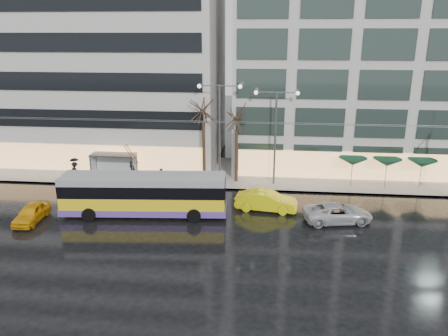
# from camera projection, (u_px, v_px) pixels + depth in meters

# --- Properties ---
(ground) EXTENTS (140.00, 140.00, 0.00)m
(ground) POSITION_uv_depth(u_px,v_px,m) (175.00, 233.00, 30.79)
(ground) COLOR black
(ground) RESTS_ON ground
(sidewalk) EXTENTS (80.00, 10.00, 0.15)m
(sidewalk) POSITION_uv_depth(u_px,v_px,m) (223.00, 172.00, 43.87)
(sidewalk) COLOR gray
(sidewalk) RESTS_ON ground
(kerb) EXTENTS (80.00, 0.10, 0.15)m
(kerb) POSITION_uv_depth(u_px,v_px,m) (218.00, 189.00, 39.17)
(kerb) COLOR slate
(kerb) RESTS_ON ground
(building_left) EXTENTS (34.00, 14.00, 22.00)m
(building_left) POSITION_uv_depth(u_px,v_px,m) (62.00, 55.00, 47.07)
(building_left) COLOR #BBB9B3
(building_left) RESTS_ON sidewalk
(building_right) EXTENTS (32.00, 14.00, 25.00)m
(building_right) POSITION_uv_depth(u_px,v_px,m) (399.00, 41.00, 43.21)
(building_right) COLOR #BBB9B3
(building_right) RESTS_ON sidewalk
(trolleybus) EXTENTS (12.67, 5.15, 5.80)m
(trolleybus) POSITION_uv_depth(u_px,v_px,m) (144.00, 196.00, 33.38)
(trolleybus) COLOR yellow
(trolleybus) RESTS_ON ground
(catenary) EXTENTS (42.24, 5.12, 7.00)m
(catenary) POSITION_uv_depth(u_px,v_px,m) (204.00, 147.00, 36.96)
(catenary) COLOR #595B60
(catenary) RESTS_ON ground
(bus_shelter) EXTENTS (4.20, 1.60, 2.51)m
(bus_shelter) POSITION_uv_depth(u_px,v_px,m) (110.00, 160.00, 41.17)
(bus_shelter) COLOR #595B60
(bus_shelter) RESTS_ON sidewalk
(street_lamp_near) EXTENTS (3.96, 0.36, 9.03)m
(street_lamp_near) POSITION_uv_depth(u_px,v_px,m) (220.00, 120.00, 39.07)
(street_lamp_near) COLOR #595B60
(street_lamp_near) RESTS_ON sidewalk
(street_lamp_far) EXTENTS (3.96, 0.36, 8.53)m
(street_lamp_far) POSITION_uv_depth(u_px,v_px,m) (276.00, 124.00, 38.66)
(street_lamp_far) COLOR #595B60
(street_lamp_far) RESTS_ON sidewalk
(tree_a) EXTENTS (3.20, 3.20, 8.40)m
(tree_a) POSITION_uv_depth(u_px,v_px,m) (203.00, 107.00, 39.08)
(tree_a) COLOR black
(tree_a) RESTS_ON sidewalk
(tree_b) EXTENTS (3.20, 3.20, 7.70)m
(tree_b) POSITION_uv_depth(u_px,v_px,m) (237.00, 115.00, 39.18)
(tree_b) COLOR black
(tree_b) RESTS_ON sidewalk
(parasol_a) EXTENTS (2.50, 2.50, 2.65)m
(parasol_a) POSITION_uv_depth(u_px,v_px,m) (353.00, 161.00, 39.15)
(parasol_a) COLOR #595B60
(parasol_a) RESTS_ON sidewalk
(parasol_b) EXTENTS (2.50, 2.50, 2.65)m
(parasol_b) POSITION_uv_depth(u_px,v_px,m) (387.00, 162.00, 38.85)
(parasol_b) COLOR #595B60
(parasol_b) RESTS_ON sidewalk
(parasol_c) EXTENTS (2.50, 2.50, 2.65)m
(parasol_c) POSITION_uv_depth(u_px,v_px,m) (422.00, 163.00, 38.56)
(parasol_c) COLOR #595B60
(parasol_c) RESTS_ON sidewalk
(taxi_a) EXTENTS (1.69, 3.92, 1.32)m
(taxi_a) POSITION_uv_depth(u_px,v_px,m) (31.00, 213.00, 32.47)
(taxi_a) COLOR orange
(taxi_a) RESTS_ON ground
(taxi_b) EXTENTS (5.04, 2.28, 1.60)m
(taxi_b) POSITION_uv_depth(u_px,v_px,m) (266.00, 201.00, 34.48)
(taxi_b) COLOR #FFFB0D
(taxi_b) RESTS_ON ground
(sedan_silver) EXTENTS (5.42, 3.26, 1.41)m
(sedan_silver) POSITION_uv_depth(u_px,v_px,m) (338.00, 213.00, 32.39)
(sedan_silver) COLOR #B9BABE
(sedan_silver) RESTS_ON ground
(pedestrian_a) EXTENTS (1.25, 1.26, 2.19)m
(pedestrian_a) POSITION_uv_depth(u_px,v_px,m) (132.00, 164.00, 41.42)
(pedestrian_a) COLOR black
(pedestrian_a) RESTS_ON sidewalk
(pedestrian_b) EXTENTS (0.95, 0.94, 1.55)m
(pedestrian_b) POSITION_uv_depth(u_px,v_px,m) (161.00, 177.00, 39.82)
(pedestrian_b) COLOR black
(pedestrian_b) RESTS_ON sidewalk
(pedestrian_c) EXTENTS (1.26, 1.11, 2.11)m
(pedestrian_c) POSITION_uv_depth(u_px,v_px,m) (75.00, 168.00, 41.21)
(pedestrian_c) COLOR black
(pedestrian_c) RESTS_ON sidewalk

